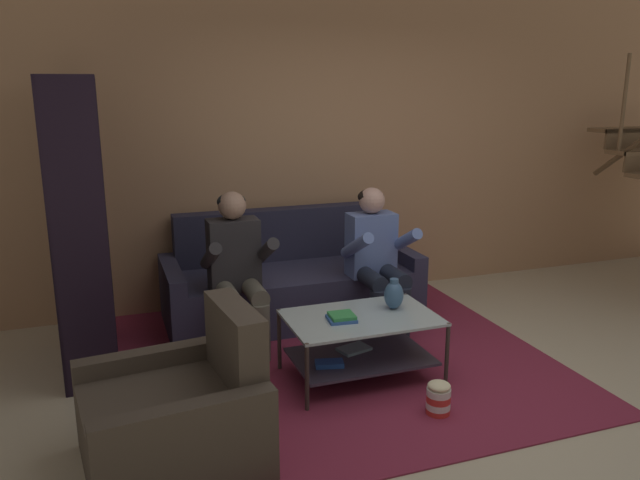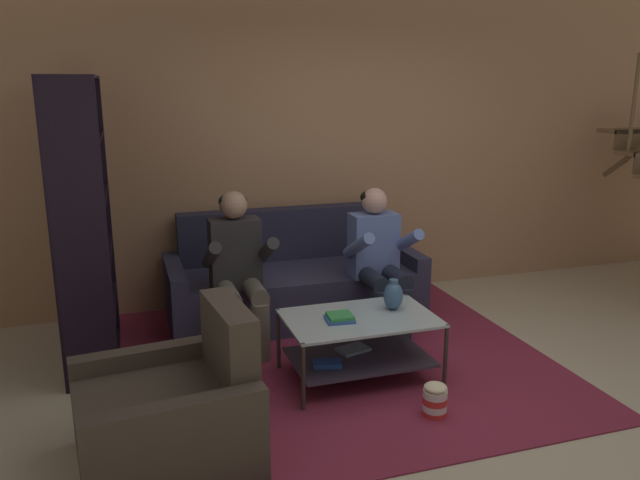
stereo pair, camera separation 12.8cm
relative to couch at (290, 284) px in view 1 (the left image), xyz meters
The scene contains 12 objects.
ground 2.02m from the couch, 74.73° to the right, with size 16.80×16.80×0.00m, color beige.
back_partition 1.37m from the couch, 45.03° to the left, with size 8.40×0.12×2.90m, color tan.
couch is the anchor object (origin of this frame).
person_seated_left 0.86m from the couch, 136.81° to the right, with size 0.50×0.58×1.20m.
person_seated_right 0.85m from the couch, 43.35° to the right, with size 0.50×0.58×1.17m.
coffee_table 1.30m from the couch, 85.44° to the right, with size 1.01×0.65×0.45m.
area_rug 0.83m from the couch, 85.93° to the right, with size 3.02×3.24×0.01m.
vase 1.31m from the couch, 72.75° to the right, with size 0.14×0.14×0.22m.
book_stack 1.33m from the couch, 91.79° to the right, with size 0.20×0.18×0.04m.
bookshelf 1.82m from the couch, 165.41° to the right, with size 0.35×1.09×2.03m.
armchair 2.23m from the couch, 122.13° to the right, with size 0.97×0.91×0.84m.
popcorn_tub 1.95m from the couch, 79.16° to the right, with size 0.15×0.15×0.22m.
Camera 1 is at (-2.00, -2.99, 1.98)m, focal length 35.00 mm.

